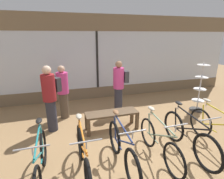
{
  "coord_description": "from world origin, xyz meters",
  "views": [
    {
      "loc": [
        -1.38,
        -3.0,
        2.47
      ],
      "look_at": [
        0.0,
        1.63,
        0.95
      ],
      "focal_mm": 28.0,
      "sensor_mm": 36.0,
      "label": 1
    }
  ],
  "objects_px": {
    "bicycle_far_right": "(218,131)",
    "customer_mid_floor": "(50,97)",
    "display_bench": "(112,115)",
    "bicycle_left": "(84,157)",
    "bicycle_center_right": "(159,142)",
    "customer_by_window": "(62,91)",
    "bicycle_right": "(188,136)",
    "customer_near_rack": "(119,85)",
    "accessory_rack": "(199,91)",
    "bicycle_far_left": "(41,163)",
    "bicycle_center_left": "(122,150)"
  },
  "relations": [
    {
      "from": "bicycle_left",
      "to": "customer_mid_floor",
      "type": "relative_size",
      "value": 1.02
    },
    {
      "from": "bicycle_right",
      "to": "bicycle_center_left",
      "type": "bearing_deg",
      "value": -179.69
    },
    {
      "from": "bicycle_center_left",
      "to": "display_bench",
      "type": "distance_m",
      "value": 1.44
    },
    {
      "from": "accessory_rack",
      "to": "display_bench",
      "type": "xyz_separation_m",
      "value": [
        -3.16,
        -0.39,
        -0.27
      ]
    },
    {
      "from": "bicycle_far_left",
      "to": "display_bench",
      "type": "distance_m",
      "value": 2.16
    },
    {
      "from": "bicycle_center_right",
      "to": "bicycle_far_right",
      "type": "height_order",
      "value": "bicycle_far_right"
    },
    {
      "from": "display_bench",
      "to": "customer_by_window",
      "type": "xyz_separation_m",
      "value": [
        -1.22,
        1.11,
        0.47
      ]
    },
    {
      "from": "bicycle_right",
      "to": "display_bench",
      "type": "bearing_deg",
      "value": 132.07
    },
    {
      "from": "bicycle_left",
      "to": "bicycle_far_right",
      "type": "bearing_deg",
      "value": 0.12
    },
    {
      "from": "bicycle_right",
      "to": "accessory_rack",
      "type": "height_order",
      "value": "accessory_rack"
    },
    {
      "from": "display_bench",
      "to": "bicycle_center_right",
      "type": "bearing_deg",
      "value": -67.43
    },
    {
      "from": "customer_by_window",
      "to": "bicycle_center_left",
      "type": "bearing_deg",
      "value": -68.48
    },
    {
      "from": "bicycle_left",
      "to": "bicycle_center_right",
      "type": "height_order",
      "value": "bicycle_left"
    },
    {
      "from": "bicycle_center_right",
      "to": "display_bench",
      "type": "bearing_deg",
      "value": 112.57
    },
    {
      "from": "bicycle_left",
      "to": "bicycle_far_right",
      "type": "relative_size",
      "value": 1.0
    },
    {
      "from": "bicycle_far_right",
      "to": "customer_mid_floor",
      "type": "relative_size",
      "value": 1.02
    },
    {
      "from": "bicycle_center_left",
      "to": "display_bench",
      "type": "bearing_deg",
      "value": 81.37
    },
    {
      "from": "bicycle_right",
      "to": "display_bench",
      "type": "relative_size",
      "value": 1.27
    },
    {
      "from": "bicycle_far_left",
      "to": "bicycle_left",
      "type": "xyz_separation_m",
      "value": [
        0.72,
        -0.07,
        0.0
      ]
    },
    {
      "from": "bicycle_far_left",
      "to": "display_bench",
      "type": "xyz_separation_m",
      "value": [
        1.67,
        1.38,
        0.02
      ]
    },
    {
      "from": "bicycle_right",
      "to": "bicycle_far_left",
      "type": "bearing_deg",
      "value": 179.29
    },
    {
      "from": "bicycle_center_right",
      "to": "customer_near_rack",
      "type": "relative_size",
      "value": 0.97
    },
    {
      "from": "accessory_rack",
      "to": "customer_mid_floor",
      "type": "xyz_separation_m",
      "value": [
        -4.69,
        0.03,
        0.27
      ]
    },
    {
      "from": "bicycle_left",
      "to": "customer_by_window",
      "type": "xyz_separation_m",
      "value": [
        -0.27,
        2.56,
        0.48
      ]
    },
    {
      "from": "bicycle_far_right",
      "to": "display_bench",
      "type": "distance_m",
      "value": 2.51
    },
    {
      "from": "accessory_rack",
      "to": "bicycle_right",
      "type": "bearing_deg",
      "value": -136.12
    },
    {
      "from": "bicycle_center_right",
      "to": "customer_mid_floor",
      "type": "height_order",
      "value": "customer_mid_floor"
    },
    {
      "from": "bicycle_right",
      "to": "display_bench",
      "type": "xyz_separation_m",
      "value": [
        -1.28,
        1.42,
        0.01
      ]
    },
    {
      "from": "bicycle_center_right",
      "to": "customer_by_window",
      "type": "bearing_deg",
      "value": 125.58
    },
    {
      "from": "bicycle_far_right",
      "to": "customer_near_rack",
      "type": "height_order",
      "value": "customer_near_rack"
    },
    {
      "from": "bicycle_left",
      "to": "bicycle_far_left",
      "type": "bearing_deg",
      "value": 174.57
    },
    {
      "from": "bicycle_left",
      "to": "bicycle_center_right",
      "type": "distance_m",
      "value": 1.54
    },
    {
      "from": "bicycle_right",
      "to": "customer_near_rack",
      "type": "xyz_separation_m",
      "value": [
        -0.74,
        2.43,
        0.52
      ]
    },
    {
      "from": "customer_mid_floor",
      "to": "display_bench",
      "type": "bearing_deg",
      "value": -15.28
    },
    {
      "from": "bicycle_center_right",
      "to": "bicycle_right",
      "type": "relative_size",
      "value": 0.93
    },
    {
      "from": "display_bench",
      "to": "customer_mid_floor",
      "type": "bearing_deg",
      "value": 164.72
    },
    {
      "from": "customer_near_rack",
      "to": "bicycle_far_right",
      "type": "bearing_deg",
      "value": -58.36
    },
    {
      "from": "bicycle_far_left",
      "to": "customer_near_rack",
      "type": "bearing_deg",
      "value": 47.32
    },
    {
      "from": "bicycle_center_left",
      "to": "customer_mid_floor",
      "type": "distance_m",
      "value": 2.33
    },
    {
      "from": "display_bench",
      "to": "customer_mid_floor",
      "type": "xyz_separation_m",
      "value": [
        -1.53,
        0.42,
        0.54
      ]
    },
    {
      "from": "bicycle_far_right",
      "to": "customer_mid_floor",
      "type": "distance_m",
      "value": 4.07
    },
    {
      "from": "bicycle_right",
      "to": "customer_near_rack",
      "type": "bearing_deg",
      "value": 106.85
    },
    {
      "from": "bicycle_center_right",
      "to": "bicycle_far_right",
      "type": "bearing_deg",
      "value": -1.37
    },
    {
      "from": "customer_by_window",
      "to": "customer_mid_floor",
      "type": "height_order",
      "value": "customer_mid_floor"
    },
    {
      "from": "bicycle_far_right",
      "to": "bicycle_left",
      "type": "bearing_deg",
      "value": -179.88
    },
    {
      "from": "bicycle_left",
      "to": "bicycle_right",
      "type": "xyz_separation_m",
      "value": [
        2.23,
        0.03,
        0.01
      ]
    },
    {
      "from": "bicycle_far_left",
      "to": "bicycle_far_right",
      "type": "bearing_deg",
      "value": -0.95
    },
    {
      "from": "bicycle_far_right",
      "to": "display_bench",
      "type": "height_order",
      "value": "bicycle_far_right"
    },
    {
      "from": "bicycle_left",
      "to": "customer_near_rack",
      "type": "xyz_separation_m",
      "value": [
        1.49,
        2.46,
        0.53
      ]
    },
    {
      "from": "customer_near_rack",
      "to": "customer_by_window",
      "type": "height_order",
      "value": "customer_near_rack"
    }
  ]
}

